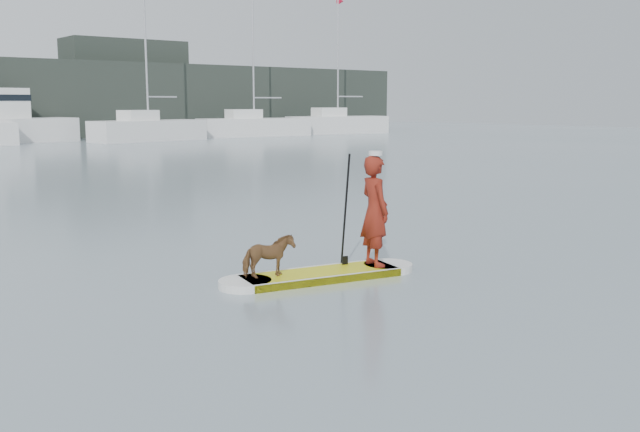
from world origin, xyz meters
TOP-DOWN VIEW (x-y plane):
  - ground at (0.00, 0.00)m, footprint 140.00×140.00m
  - paddleboard at (-0.69, 3.65)m, footprint 3.24×1.33m
  - paddler at (0.27, 3.44)m, footprint 0.57×0.73m
  - white_cap at (0.27, 3.44)m, footprint 0.22×0.22m
  - dog at (-1.54, 3.84)m, footprint 0.83×0.51m
  - paddle at (-0.07, 3.78)m, footprint 0.10×0.30m
  - sailboat_e at (15.06, 43.69)m, footprint 8.77×3.97m
  - sailboat_f at (25.06, 45.05)m, footprint 9.56×4.12m
  - shore_building_east at (18.00, 54.00)m, footprint 10.00×4.00m
  - sailboat_g at (33.95, 44.91)m, footprint 9.56×4.19m

SIDE VIEW (x-z plane):
  - ground at x=0.00m, z-range 0.00..0.00m
  - paddleboard at x=-0.69m, z-range 0.00..0.12m
  - dog at x=-1.54m, z-range 0.12..0.77m
  - paddle at x=-0.07m, z-range -0.20..1.80m
  - sailboat_e at x=15.06m, z-range -5.25..7.01m
  - sailboat_f at x=25.06m, z-range -6.00..7.87m
  - sailboat_g at x=33.95m, z-range -4.99..6.90m
  - paddler at x=0.27m, z-range 0.12..1.91m
  - white_cap at x=0.27m, z-range 1.91..1.98m
  - shore_building_east at x=18.00m, z-range 0.00..8.00m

